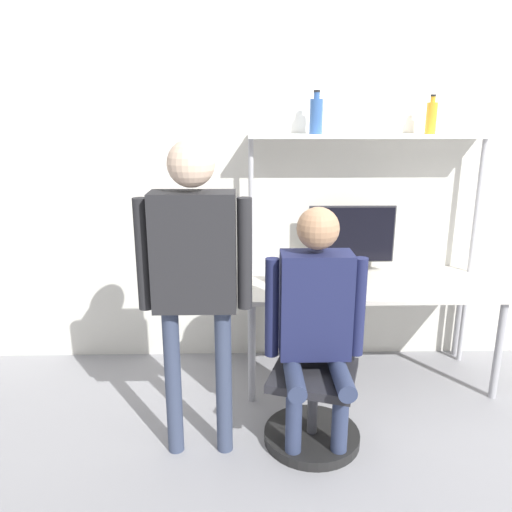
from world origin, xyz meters
The scene contains 12 objects.
ground_plane centered at (0.00, 0.00, 0.00)m, with size 12.00×12.00×0.00m, color gray.
wall_back centered at (0.00, 0.80, 1.35)m, with size 8.00×0.06×2.70m.
desk centered at (0.00, 0.39, 0.66)m, with size 1.75×0.75×0.73m.
shelf_unit centered at (0.00, 0.62, 1.48)m, with size 1.67×0.28×1.72m.
monitor centered at (-0.09, 0.59, 1.00)m, with size 0.62×0.20×0.50m.
laptop centered at (-0.50, 0.25, 0.79)m, with size 0.29×0.22×0.23m.
cell_phone centered at (-0.26, 0.15, 0.73)m, with size 0.07×0.15×0.01m.
office_chair centered at (-0.46, -0.32, 0.27)m, with size 0.58×0.58×0.90m.
person_seated centered at (-0.47, -0.36, 0.82)m, with size 0.56×0.47×1.39m.
person_standing centered at (-1.12, -0.43, 1.12)m, with size 0.60×0.24×1.74m.
bottle_blue centered at (-0.37, 0.62, 1.84)m, with size 0.09×0.09×0.29m.
bottle_amber centered at (0.42, 0.62, 1.83)m, with size 0.07×0.07×0.26m.
Camera 1 is at (-0.86, -2.89, 1.85)m, focal length 35.00 mm.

